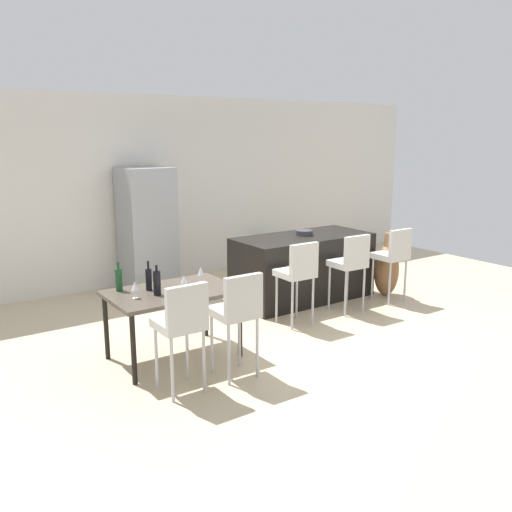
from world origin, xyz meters
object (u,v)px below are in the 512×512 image
Objects in this scene: bar_chair_left at (298,270)px; bar_chair_middle at (351,261)px; refrigerator at (147,229)px; potted_plant at (279,248)px; dining_chair_far at (237,309)px; wine_bottle_near at (149,279)px; wine_glass_middle at (135,286)px; floor_vase at (386,270)px; bar_chair_right at (394,253)px; wine_bottle_right at (119,279)px; wine_glass_far at (201,271)px; wine_bottle_left at (157,283)px; dining_chair_near at (182,321)px; kitchen_island at (303,267)px; fruit_bowl at (304,233)px; dining_table at (172,297)px; wine_glass_end at (184,279)px.

bar_chair_left and bar_chair_middle have the same top height.
refrigerator is 2.55m from potted_plant.
dining_chair_far is (-1.41, -0.82, 0.00)m from bar_chair_left.
wine_bottle_near is at bearing 176.78° from bar_chair_left.
floor_vase reaches higher than wine_glass_middle.
bar_chair_right is 2.60m from potted_plant.
wine_bottle_right is 0.87m from wine_glass_far.
bar_chair_middle is 3.40× the size of wine_bottle_left.
dining_chair_near is 3.38× the size of wine_bottle_near.
bar_chair_right is (0.94, -0.83, 0.24)m from kitchen_island.
dining_chair_near is at bearing -180.00° from dining_chair_far.
wine_bottle_near is at bearing -164.39° from fruit_bowl.
bar_chair_middle is 6.03× the size of wine_glass_far.
fruit_bowl is (2.50, 0.89, 0.29)m from dining_table.
dining_chair_near is 3.32× the size of wine_bottle_right.
dining_chair_near is at bearing -108.95° from refrigerator.
dining_chair_far is 1.04m from wine_glass_middle.
dining_table is 0.47m from wine_glass_middle.
bar_chair_middle reaches higher than dining_table.
wine_glass_end is 4.28m from potted_plant.
wine_bottle_near is at bearing 178.30° from bar_chair_right.
wine_glass_end reaches higher than potted_plant.
dining_table is 4.24× the size of wine_bottle_left.
wine_bottle_left is at bearing 124.12° from dining_chair_far.
wine_bottle_right reaches higher than bar_chair_left.
refrigerator is at bearing 179.77° from potted_plant.
dining_chair_far is at bearing -132.04° from potted_plant.
bar_chair_left reaches higher than wine_bottle_left.
wine_bottle_near is (-1.90, 0.11, 0.16)m from bar_chair_left.
wine_glass_far is (0.10, 0.89, 0.17)m from dining_chair_far.
bar_chair_right is 6.03× the size of wine_glass_end.
wine_bottle_left is at bearing -54.26° from wine_bottle_right.
bar_chair_middle reaches higher than fruit_bowl.
dining_chair_far is 4.32× the size of fruit_bowl.
wine_bottle_right reaches higher than wine_bottle_left.
bar_chair_right is 1.00× the size of dining_chair_far.
wine_bottle_near reaches higher than wine_bottle_left.
wine_bottle_near is 0.54× the size of potted_plant.
wine_glass_far reaches higher than potted_plant.
wine_glass_far is (0.82, 0.15, 0.00)m from wine_glass_middle.
potted_plant is at bearing 62.88° from kitchen_island.
wine_glass_middle is (-0.23, 0.02, -0.00)m from wine_bottle_left.
kitchen_island is 1.15m from bar_chair_left.
wine_glass_middle is 4.66m from potted_plant.
bar_chair_left is at bearing -72.29° from refrigerator.
wine_glass_middle is at bearing 175.73° from wine_bottle_left.
wine_glass_end is (-2.38, -0.96, 0.40)m from kitchen_island.
wine_bottle_right is (-3.04, 0.26, 0.16)m from bar_chair_middle.
dining_table is 2.78m from refrigerator.
floor_vase is at bearing 5.46° from wine_bottle_left.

